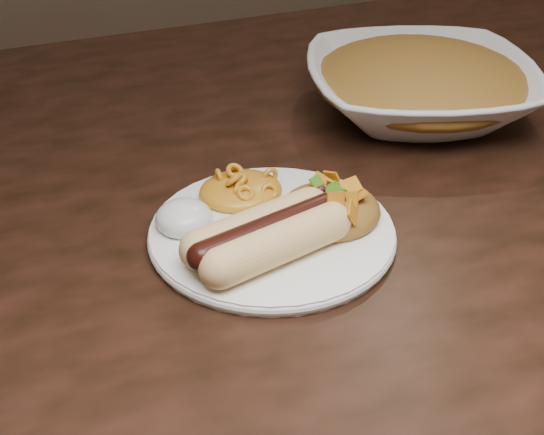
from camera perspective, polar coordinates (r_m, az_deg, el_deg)
name	(u,v)px	position (r m, az deg, el deg)	size (l,w,h in m)	color
table	(217,276)	(0.74, -4.19, -4.43)	(1.60, 0.90, 0.75)	black
plate	(272,233)	(0.63, 0.00, -1.17)	(0.20, 0.20, 0.01)	white
hotdog	(267,234)	(0.58, -0.35, -1.27)	(0.12, 0.09, 0.03)	#FCC375
mac_and_cheese	(240,181)	(0.66, -2.39, 2.77)	(0.07, 0.07, 0.03)	gold
sour_cream	(184,212)	(0.62, -6.68, 0.44)	(0.05, 0.05, 0.03)	white
taco_salad	(330,202)	(0.63, 4.39, 1.17)	(0.09, 0.08, 0.04)	#AA351A
serving_bowl	(420,89)	(0.84, 11.05, 9.47)	(0.24, 0.24, 0.06)	silver
bowl_filling	(422,71)	(0.83, 11.20, 10.76)	(0.23, 0.23, 0.06)	#AA351A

